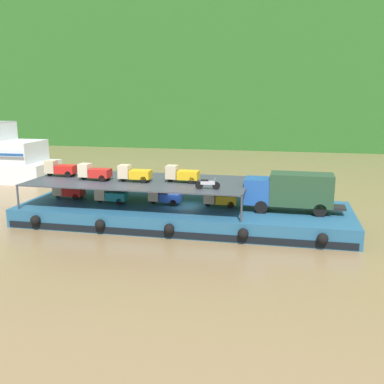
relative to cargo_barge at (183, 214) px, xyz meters
name	(u,v)px	position (x,y,z in m)	size (l,w,h in m)	color
ground_plane	(183,223)	(0.00, 0.04, -0.75)	(400.00, 400.00, 0.00)	olive
hillside_far_bank	(252,32)	(0.00, 65.08, 23.01)	(123.62, 30.45, 42.18)	#286023
cargo_barge	(183,214)	(0.00, 0.00, 0.00)	(27.49, 9.35, 1.50)	#23567A
covered_lorry	(291,191)	(8.76, -0.10, 2.44)	(7.88, 2.38, 3.10)	#1E4C99
cargo_rack	(140,181)	(-3.80, 0.04, 2.69)	(18.29, 7.92, 2.00)	#383D47
mini_truck_lower_stern	(68,191)	(-10.70, 0.47, 1.44)	(2.75, 1.21, 1.38)	red
mini_truck_lower_aft	(111,195)	(-6.30, -0.37, 1.44)	(2.77, 1.25, 1.38)	teal
mini_truck_lower_mid	(164,196)	(-1.69, 0.19, 1.44)	(2.78, 1.27, 1.38)	#1E47B7
mini_truck_lower_fore	(220,198)	(3.02, 0.42, 1.44)	(2.79, 1.29, 1.38)	gold
mini_truck_upper_stern	(60,168)	(-11.35, 0.49, 3.44)	(2.79, 1.29, 1.38)	red
mini_truck_upper_mid	(94,172)	(-7.59, -0.63, 3.44)	(2.77, 1.25, 1.38)	red
mini_truck_upper_fore	(134,173)	(-4.05, -0.55, 3.44)	(2.75, 1.22, 1.38)	gold
mini_truck_upper_bow	(182,174)	(-0.11, 0.01, 3.44)	(2.75, 1.21, 1.38)	gold
motorcycle_upper_port	(207,184)	(2.48, -2.34, 3.18)	(1.90, 0.55, 0.87)	black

